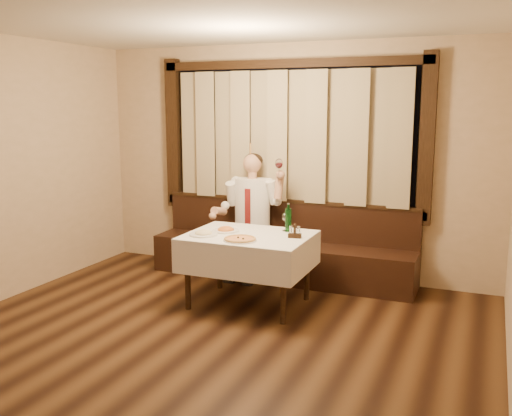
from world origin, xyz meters
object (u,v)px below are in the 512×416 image
at_px(banquette, 282,253).
at_px(pasta_red, 226,228).
at_px(dining_table, 249,244).
at_px(cruet_caddy, 295,233).
at_px(pasta_cream, 203,231).
at_px(green_bottle, 288,220).
at_px(pizza, 240,239).
at_px(seated_man, 250,207).

relative_size(banquette, pasta_red, 11.26).
xyz_separation_m(banquette, dining_table, (0.00, -1.02, 0.34)).
height_order(banquette, cruet_caddy, banquette).
relative_size(dining_table, cruet_caddy, 9.07).
distance_m(pasta_cream, cruet_caddy, 0.94).
bearing_deg(pasta_cream, pasta_red, 61.20).
xyz_separation_m(pasta_red, green_bottle, (0.61, 0.25, 0.09)).
xyz_separation_m(dining_table, pizza, (0.03, -0.28, 0.12)).
height_order(pasta_cream, green_bottle, green_bottle).
xyz_separation_m(dining_table, green_bottle, (0.33, 0.28, 0.23)).
height_order(dining_table, seated_man, seated_man).
relative_size(banquette, pasta_cream, 11.03).
height_order(pasta_cream, cruet_caddy, cruet_caddy).
distance_m(pizza, green_bottle, 0.65).
height_order(pizza, pasta_red, pasta_red).
xyz_separation_m(dining_table, pasta_red, (-0.28, 0.03, 0.14)).
bearing_deg(green_bottle, seated_man, 137.65).
bearing_deg(pasta_red, banquette, 74.49).
bearing_deg(banquette, green_bottle, -65.72).
relative_size(pizza, pasta_red, 1.17).
height_order(dining_table, pasta_cream, pasta_cream).
relative_size(pizza, seated_man, 0.22).
height_order(cruet_caddy, seated_man, seated_man).
bearing_deg(seated_man, green_bottle, -42.35).
bearing_deg(banquette, dining_table, -90.00).
height_order(pasta_red, green_bottle, green_bottle).
xyz_separation_m(banquette, cruet_caddy, (0.49, -0.98, 0.50)).
bearing_deg(pasta_red, green_bottle, 22.46).
bearing_deg(cruet_caddy, green_bottle, 113.26).
xyz_separation_m(pizza, pasta_red, (-0.31, 0.31, 0.02)).
distance_m(pasta_red, pasta_cream, 0.28).
height_order(banquette, pasta_red, banquette).
bearing_deg(pasta_cream, banquette, 71.67).
bearing_deg(seated_man, pasta_cream, -91.58).
distance_m(banquette, seated_man, 0.67).
relative_size(dining_table, pizza, 3.83).
relative_size(dining_table, pasta_red, 4.47).
distance_m(pasta_red, seated_man, 0.91).
bearing_deg(green_bottle, dining_table, -139.87).
bearing_deg(pasta_cream, cruet_caddy, 15.95).
distance_m(dining_table, seated_man, 1.03).
bearing_deg(pizza, cruet_caddy, 35.19).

